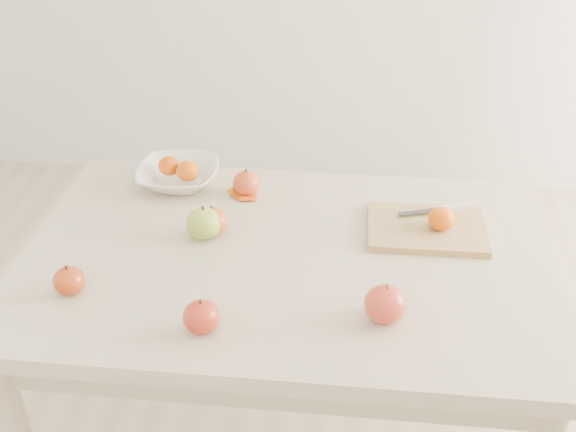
# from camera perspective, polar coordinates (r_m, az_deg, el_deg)

# --- Properties ---
(table) EXTENTS (1.20, 0.80, 0.75)m
(table) POSITION_cam_1_polar(r_m,az_deg,el_deg) (1.69, -0.18, -5.76)
(table) COLOR beige
(table) RESTS_ON ground
(cutting_board) EXTENTS (0.28, 0.20, 0.02)m
(cutting_board) POSITION_cam_1_polar(r_m,az_deg,el_deg) (1.74, 10.89, -1.00)
(cutting_board) COLOR tan
(cutting_board) RESTS_ON table
(board_tangerine) EXTENTS (0.06, 0.06, 0.05)m
(board_tangerine) POSITION_cam_1_polar(r_m,az_deg,el_deg) (1.71, 12.02, -0.21)
(board_tangerine) COLOR orange
(board_tangerine) RESTS_ON cutting_board
(fruit_bowl) EXTENTS (0.21, 0.21, 0.05)m
(fruit_bowl) POSITION_cam_1_polar(r_m,az_deg,el_deg) (1.92, -8.66, 3.16)
(fruit_bowl) COLOR white
(fruit_bowl) RESTS_ON table
(bowl_tangerine_near) EXTENTS (0.06, 0.06, 0.05)m
(bowl_tangerine_near) POSITION_cam_1_polar(r_m,az_deg,el_deg) (1.92, -9.37, 3.94)
(bowl_tangerine_near) COLOR #D54C07
(bowl_tangerine_near) RESTS_ON fruit_bowl
(bowl_tangerine_far) EXTENTS (0.06, 0.06, 0.05)m
(bowl_tangerine_far) POSITION_cam_1_polar(r_m,az_deg,el_deg) (1.89, -7.94, 3.55)
(bowl_tangerine_far) COLOR #DD5507
(bowl_tangerine_far) RESTS_ON fruit_bowl
(orange_peel_a) EXTENTS (0.07, 0.07, 0.01)m
(orange_peel_a) POSITION_cam_1_polar(r_m,az_deg,el_deg) (1.87, -3.72, 1.82)
(orange_peel_a) COLOR #CF610E
(orange_peel_a) RESTS_ON table
(orange_peel_b) EXTENTS (0.05, 0.04, 0.01)m
(orange_peel_b) POSITION_cam_1_polar(r_m,az_deg,el_deg) (1.84, -3.20, 1.39)
(orange_peel_b) COLOR #E1590F
(orange_peel_b) RESTS_ON table
(paring_knife) EXTENTS (0.17, 0.07, 0.01)m
(paring_knife) POSITION_cam_1_polar(r_m,az_deg,el_deg) (1.79, 12.30, 0.55)
(paring_knife) COLOR silver
(paring_knife) RESTS_ON cutting_board
(apple_green) EXTENTS (0.08, 0.08, 0.08)m
(apple_green) POSITION_cam_1_polar(r_m,az_deg,el_deg) (1.68, -6.66, -0.57)
(apple_green) COLOR olive
(apple_green) RESTS_ON table
(apple_red_d) EXTENTS (0.07, 0.07, 0.06)m
(apple_red_d) POSITION_cam_1_polar(r_m,az_deg,el_deg) (1.57, -16.93, -4.91)
(apple_red_d) COLOR maroon
(apple_red_d) RESTS_ON table
(apple_red_c) EXTENTS (0.07, 0.07, 0.07)m
(apple_red_c) POSITION_cam_1_polar(r_m,az_deg,el_deg) (1.42, -6.86, -7.91)
(apple_red_c) COLOR maroon
(apple_red_c) RESTS_ON table
(apple_red_e) EXTENTS (0.08, 0.08, 0.08)m
(apple_red_e) POSITION_cam_1_polar(r_m,az_deg,el_deg) (1.44, 7.71, -6.90)
(apple_red_e) COLOR #A61B24
(apple_red_e) RESTS_ON table
(apple_red_a) EXTENTS (0.07, 0.07, 0.06)m
(apple_red_a) POSITION_cam_1_polar(r_m,az_deg,el_deg) (1.85, -3.30, 2.63)
(apple_red_a) COLOR #9F0F0E
(apple_red_a) RESTS_ON table
(apple_red_b) EXTENTS (0.07, 0.07, 0.07)m
(apple_red_b) POSITION_cam_1_polar(r_m,az_deg,el_deg) (1.70, -6.00, -0.42)
(apple_red_b) COLOR maroon
(apple_red_b) RESTS_ON table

